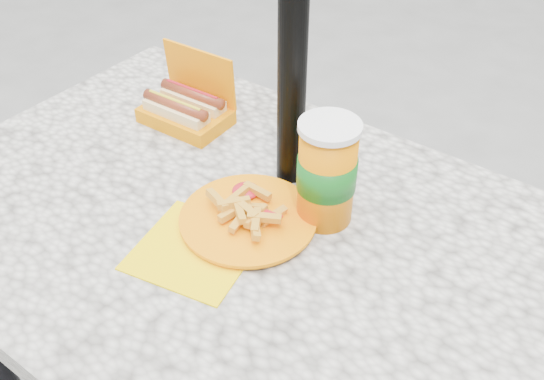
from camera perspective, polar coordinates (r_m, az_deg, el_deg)
The scene contains 4 objects.
picnic_table at distance 1.12m, azimuth -3.14°, elevation -7.04°, with size 1.20×0.80×0.75m.
hotdog_box at distance 1.29m, azimuth -8.06°, elevation 7.63°, with size 0.18×0.13×0.15m.
fries_plate at distance 1.03m, azimuth -2.67°, elevation -2.78°, with size 0.26×0.33×0.05m.
soda_cup at distance 1.00m, azimuth 5.18°, elevation 1.65°, with size 0.10×0.10×0.19m.
Camera 1 is at (0.51, -0.59, 1.45)m, focal length 40.00 mm.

